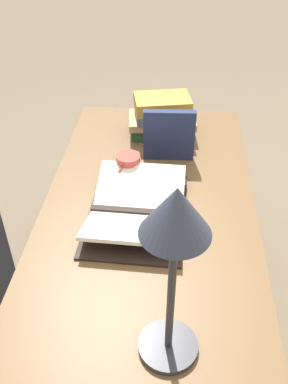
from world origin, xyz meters
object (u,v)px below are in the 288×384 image
object	(u,v)px
book_standing_upright	(169,135)
book_stack_tall	(162,117)
reading_lamp	(175,238)
coffee_mug	(128,166)
open_book	(137,209)

from	to	relation	value
book_standing_upright	book_stack_tall	bearing A→B (deg)	-171.93
reading_lamp	coffee_mug	bearing A→B (deg)	-166.07
coffee_mug	reading_lamp	bearing A→B (deg)	13.93
open_book	reading_lamp	size ratio (longest dim) A/B	0.95
book_stack_tall	book_standing_upright	world-z (taller)	book_standing_upright
reading_lamp	coffee_mug	distance (m)	0.81
book_stack_tall	coffee_mug	size ratio (longest dim) A/B	2.58
open_book	book_standing_upright	world-z (taller)	book_standing_upright
book_standing_upright	coffee_mug	world-z (taller)	book_standing_upright
book_stack_tall	coffee_mug	world-z (taller)	book_stack_tall
open_book	book_stack_tall	world-z (taller)	book_stack_tall
reading_lamp	open_book	bearing A→B (deg)	-165.93
book_stack_tall	coffee_mug	distance (m)	0.35
book_stack_tall	open_book	bearing A→B (deg)	-5.92
book_standing_upright	coffee_mug	xyz separation A→B (m)	(0.14, -0.15, -0.06)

